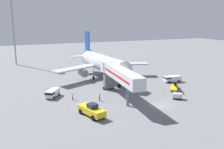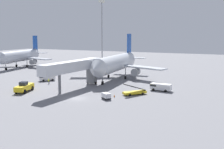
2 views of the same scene
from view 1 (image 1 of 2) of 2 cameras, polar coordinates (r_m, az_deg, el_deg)
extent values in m
plane|color=slate|center=(56.88, 11.27, -7.08)|extent=(300.00, 300.00, 0.00)
cylinder|color=silver|center=(78.01, -1.87, 2.58)|extent=(6.69, 26.80, 5.26)
cone|color=silver|center=(65.06, 3.61, 0.50)|extent=(5.31, 3.42, 5.15)
cone|color=silver|center=(92.28, -5.96, 4.36)|extent=(5.25, 5.15, 4.99)
cube|color=#1947A3|center=(90.56, -5.76, 7.30)|extent=(0.57, 3.86, 8.41)
cube|color=silver|center=(91.94, -3.77, 4.54)|extent=(6.45, 3.13, 0.24)
cube|color=silver|center=(89.72, -7.50, 4.25)|extent=(6.45, 3.13, 0.24)
cube|color=silver|center=(84.20, 3.19, 2.51)|extent=(15.55, 8.53, 0.44)
cube|color=silver|center=(76.94, -8.72, 1.40)|extent=(15.33, 9.90, 0.44)
cylinder|color=gray|center=(82.60, 1.89, 1.28)|extent=(2.57, 3.25, 2.40)
cylinder|color=gray|center=(77.35, -6.70, 0.40)|extent=(2.57, 3.25, 2.40)
cylinder|color=gray|center=(69.60, 1.72, -1.32)|extent=(0.28, 0.28, 3.14)
cylinder|color=black|center=(70.00, 1.71, -2.57)|extent=(0.41, 1.12, 1.10)
cylinder|color=gray|center=(81.30, -0.38, 0.75)|extent=(0.28, 0.28, 3.14)
cylinder|color=black|center=(81.64, -0.38, -0.33)|extent=(0.41, 1.12, 1.10)
cylinder|color=gray|center=(78.88, -4.33, 0.34)|extent=(0.28, 0.28, 3.14)
cylinder|color=black|center=(79.24, -4.31, -0.77)|extent=(0.41, 1.12, 1.10)
cube|color=silver|center=(57.64, 2.24, -0.02)|extent=(4.84, 20.52, 2.70)
cube|color=red|center=(57.14, 0.81, -0.13)|extent=(1.59, 17.01, 0.44)
cube|color=silver|center=(67.62, -0.94, 1.90)|extent=(3.69, 3.10, 2.84)
cube|color=#232833|center=(68.79, -1.27, 2.30)|extent=(3.31, 0.54, 0.90)
cube|color=slate|center=(67.84, -0.78, -1.20)|extent=(2.70, 2.02, 4.57)
cylinder|color=black|center=(68.03, -1.92, -3.16)|extent=(0.37, 0.82, 0.80)
cylinder|color=black|center=(68.85, 0.36, -2.96)|extent=(0.37, 0.82, 0.80)
cylinder|color=slate|center=(54.99, 3.68, -4.82)|extent=(0.70, 0.70, 4.97)
cube|color=yellow|center=(49.92, -4.78, -8.30)|extent=(4.18, 7.16, 1.24)
cube|color=#232833|center=(49.28, -4.57, -7.25)|extent=(2.10, 2.19, 0.90)
cylinder|color=black|center=(49.11, -2.18, -9.40)|extent=(0.69, 1.17, 1.10)
cylinder|color=black|center=(47.88, -4.35, -10.04)|extent=(0.69, 1.17, 1.10)
cylinder|color=black|center=(52.43, -5.14, -7.97)|extent=(0.69, 1.17, 1.10)
cylinder|color=black|center=(51.28, -7.24, -8.52)|extent=(0.69, 1.17, 1.10)
cube|color=yellow|center=(69.91, 14.23, -2.97)|extent=(5.22, 5.61, 0.55)
cube|color=black|center=(69.57, 14.29, -1.91)|extent=(4.65, 5.12, 2.07)
cylinder|color=black|center=(68.24, 14.81, -3.63)|extent=(0.56, 0.60, 0.60)
cylinder|color=black|center=(68.33, 13.41, -3.53)|extent=(0.56, 0.60, 0.60)
cylinder|color=black|center=(71.66, 14.98, -2.85)|extent=(0.56, 0.60, 0.60)
cylinder|color=black|center=(71.74, 13.64, -2.76)|extent=(0.56, 0.60, 0.60)
cube|color=white|center=(77.99, 13.84, -0.93)|extent=(5.52, 2.53, 1.60)
cube|color=#1E232D|center=(76.99, 12.70, -0.78)|extent=(1.90, 2.20, 0.51)
cylinder|color=black|center=(76.52, 13.13, -1.73)|extent=(0.71, 0.43, 0.68)
cylinder|color=black|center=(78.14, 12.40, -1.40)|extent=(0.71, 0.43, 0.68)
cylinder|color=black|center=(78.25, 15.21, -1.53)|extent=(0.71, 0.43, 0.68)
cylinder|color=black|center=(79.83, 14.46, -1.20)|extent=(0.71, 0.43, 0.68)
cube|color=white|center=(63.11, -13.60, -4.15)|extent=(4.33, 4.99, 1.61)
cube|color=#1E232D|center=(61.63, -14.25, -4.25)|extent=(2.50, 2.38, 0.51)
cylinder|color=black|center=(61.68, -13.35, -5.26)|extent=(0.68, 0.76, 0.68)
cylinder|color=black|center=(62.49, -14.92, -5.12)|extent=(0.68, 0.76, 0.68)
cylinder|color=black|center=(64.21, -12.24, -4.49)|extent=(0.68, 0.76, 0.68)
cylinder|color=black|center=(64.98, -13.76, -4.36)|extent=(0.68, 0.76, 0.68)
cube|color=#38383D|center=(62.16, 14.90, -5.26)|extent=(2.56, 2.36, 0.22)
cube|color=silver|center=(61.97, 14.93, -4.70)|extent=(2.56, 2.36, 1.04)
cylinder|color=black|center=(62.83, 15.57, -5.21)|extent=(0.36, 0.31, 0.36)
cylinder|color=black|center=(61.66, 15.63, -5.56)|extent=(0.36, 0.31, 0.36)
cylinder|color=black|center=(62.74, 14.17, -5.15)|extent=(0.36, 0.31, 0.36)
cylinder|color=black|center=(61.56, 14.21, -5.50)|extent=(0.36, 0.31, 0.36)
cylinder|color=#1E2333|center=(59.00, -2.89, -5.66)|extent=(0.28, 0.28, 0.86)
cylinder|color=orange|center=(58.76, -2.90, -4.95)|extent=(0.38, 0.38, 0.68)
sphere|color=tan|center=(58.62, -2.90, -4.51)|extent=(0.23, 0.23, 0.23)
cylinder|color=#1E2333|center=(60.12, -9.10, -5.48)|extent=(0.33, 0.33, 0.82)
cylinder|color=#D8EA19|center=(59.89, -9.13, -4.82)|extent=(0.44, 0.44, 0.65)
sphere|color=tan|center=(59.76, -9.14, -4.41)|extent=(0.22, 0.22, 0.22)
cube|color=black|center=(64.71, 14.04, -4.75)|extent=(0.39, 0.39, 0.03)
cone|color=orange|center=(64.63, 14.05, -4.50)|extent=(0.33, 0.33, 0.57)
cylinder|color=#93969B|center=(110.72, -21.90, 9.66)|extent=(0.56, 0.56, 29.56)
camera|label=2|loc=(64.15, 73.10, 0.07)|focal=42.96mm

